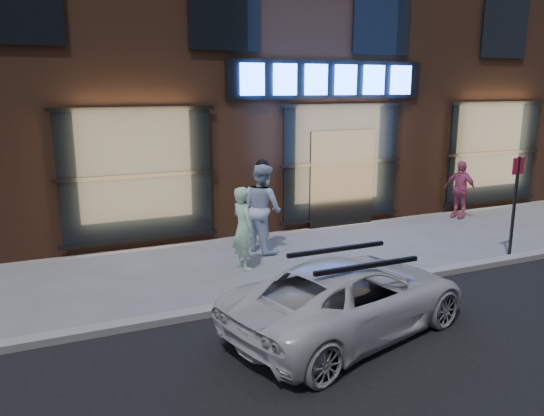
{
  "coord_description": "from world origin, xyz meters",
  "views": [
    {
      "loc": [
        -6.82,
        -7.36,
        3.45
      ],
      "look_at": [
        -2.91,
        1.6,
        1.2
      ],
      "focal_mm": 35.0,
      "sensor_mm": 36.0,
      "label": 1
    }
  ],
  "objects": [
    {
      "name": "passerby",
      "position": [
        3.3,
        3.34,
        0.77
      ],
      "size": [
        0.65,
        0.97,
        1.54
      ],
      "primitive_type": "imported",
      "rotation": [
        0.0,
        0.0,
        -1.24
      ],
      "color": "#D3577F",
      "rests_on": "ground"
    },
    {
      "name": "ground",
      "position": [
        0.0,
        0.0,
        0.0
      ],
      "size": [
        90.0,
        90.0,
        0.0
      ],
      "primitive_type": "plane",
      "color": "slate",
      "rests_on": "ground"
    },
    {
      "name": "man_cap",
      "position": [
        -2.65,
        2.72,
        0.95
      ],
      "size": [
        0.93,
        1.07,
        1.89
      ],
      "primitive_type": "imported",
      "rotation": [
        0.0,
        0.0,
        1.83
      ],
      "color": "silver",
      "rests_on": "ground"
    },
    {
      "name": "man_bowtie",
      "position": [
        -3.43,
        1.81,
        0.81
      ],
      "size": [
        0.46,
        0.64,
        1.61
      ],
      "primitive_type": "imported",
      "rotation": [
        0.0,
        0.0,
        1.71
      ],
      "color": "#B6EFC6",
      "rests_on": "ground"
    },
    {
      "name": "storefront_building",
      "position": [
        -0.0,
        7.99,
        5.15
      ],
      "size": [
        30.2,
        8.28,
        10.3
      ],
      "color": "#54301E",
      "rests_on": "ground"
    },
    {
      "name": "curb",
      "position": [
        0.0,
        0.0,
        0.06
      ],
      "size": [
        60.0,
        0.25,
        0.12
      ],
      "primitive_type": "cube",
      "color": "gray",
      "rests_on": "ground"
    },
    {
      "name": "sign_post",
      "position": [
        1.88,
        0.29,
        1.26
      ],
      "size": [
        0.33,
        0.07,
        2.08
      ],
      "rotation": [
        0.0,
        0.0,
        0.12
      ],
      "color": "#262628",
      "rests_on": "ground"
    },
    {
      "name": "white_suv",
      "position": [
        -2.98,
        -1.33,
        0.53
      ],
      "size": [
        4.18,
        2.76,
        1.07
      ],
      "primitive_type": "imported",
      "rotation": [
        0.0,
        0.0,
        1.85
      ],
      "color": "silver",
      "rests_on": "ground"
    }
  ]
}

